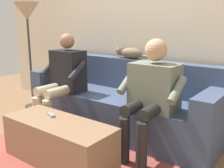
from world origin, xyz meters
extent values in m
plane|color=#846042|center=(0.00, 0.60, 0.00)|extent=(8.00, 8.00, 0.00)
cube|color=beige|center=(0.00, -0.57, 1.24)|extent=(5.25, 0.06, 2.49)
cube|color=#3D4C6B|center=(0.00, 0.00, 0.21)|extent=(1.91, 0.57, 0.43)
cube|color=#3D4C6B|center=(0.00, -0.38, 0.41)|extent=(2.31, 0.18, 0.81)
cube|color=#3D4C6B|center=(-1.05, 0.00, 0.31)|extent=(0.20, 0.57, 0.63)
cube|color=#3D4C6B|center=(1.05, 0.00, 0.31)|extent=(0.20, 0.57, 0.63)
cube|color=#8C6B4C|center=(0.00, 0.85, 0.19)|extent=(1.07, 0.42, 0.39)
cube|color=slate|center=(-0.57, 0.14, 0.65)|extent=(0.44, 0.28, 0.44)
sphere|color=tan|center=(-0.57, 0.14, 0.99)|extent=(0.21, 0.21, 0.21)
cylinder|color=black|center=(-0.66, 0.33, 0.48)|extent=(0.11, 0.37, 0.11)
cylinder|color=black|center=(-0.48, 0.33, 0.48)|extent=(0.11, 0.37, 0.11)
cylinder|color=black|center=(-0.66, 0.51, 0.21)|extent=(0.10, 0.10, 0.43)
cylinder|color=black|center=(-0.48, 0.51, 0.21)|extent=(0.10, 0.10, 0.43)
cylinder|color=slate|center=(-0.83, 0.22, 0.67)|extent=(0.08, 0.27, 0.22)
cylinder|color=slate|center=(-0.31, 0.22, 0.67)|extent=(0.08, 0.27, 0.22)
cube|color=black|center=(0.57, 0.16, 0.68)|extent=(0.39, 0.25, 0.49)
sphere|color=#936B4C|center=(0.57, 0.16, 1.03)|extent=(0.17, 0.17, 0.17)
cylinder|color=#C6B793|center=(0.48, 0.37, 0.48)|extent=(0.11, 0.41, 0.11)
cylinder|color=#C6B793|center=(0.66, 0.37, 0.48)|extent=(0.11, 0.41, 0.11)
cylinder|color=#C6B793|center=(0.48, 0.57, 0.21)|extent=(0.10, 0.10, 0.43)
cylinder|color=#C6B793|center=(0.66, 0.57, 0.21)|extent=(0.10, 0.10, 0.43)
cylinder|color=black|center=(0.34, 0.24, 0.71)|extent=(0.08, 0.27, 0.22)
cylinder|color=black|center=(0.80, 0.24, 0.71)|extent=(0.08, 0.27, 0.22)
ellipsoid|color=#756047|center=(0.03, -0.38, 0.88)|extent=(0.29, 0.15, 0.13)
sphere|color=#756047|center=(0.20, -0.38, 0.89)|extent=(0.11, 0.11, 0.11)
cone|color=#756047|center=(0.19, -0.40, 0.94)|extent=(0.04, 0.04, 0.03)
cone|color=#756047|center=(0.19, -0.35, 0.94)|extent=(0.04, 0.04, 0.03)
cylinder|color=#756047|center=(-0.18, -0.38, 0.85)|extent=(0.18, 0.03, 0.03)
cube|color=gray|center=(0.16, 0.79, 0.40)|extent=(0.13, 0.08, 0.02)
cube|color=#9E473D|center=(0.00, 0.74, 0.00)|extent=(1.94, 1.59, 0.01)
cylinder|color=#2D2D2D|center=(1.53, 0.00, 0.01)|extent=(0.24, 0.24, 0.02)
cylinder|color=#333333|center=(1.53, 0.00, 0.68)|extent=(0.03, 0.03, 1.36)
cone|color=tan|center=(1.53, 0.00, 1.39)|extent=(0.34, 0.34, 0.24)
camera|label=1|loc=(-1.68, 2.28, 1.24)|focal=41.76mm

